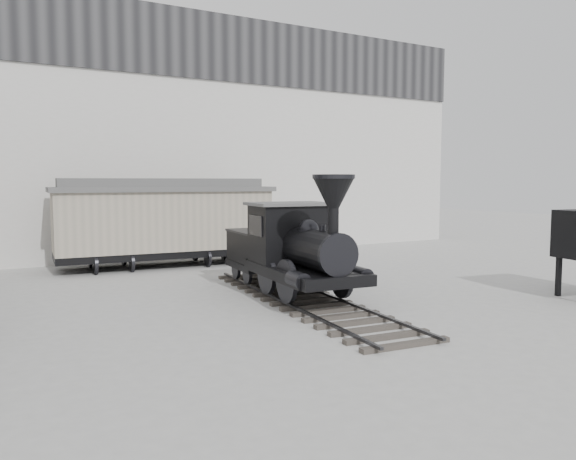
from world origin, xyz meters
TOP-DOWN VIEW (x-y plane):
  - ground at (0.00, 0.00)m, footprint 90.00×90.00m
  - north_wall at (0.00, 14.98)m, footprint 34.00×2.51m
  - locomotive at (1.11, 3.62)m, footprint 3.04×10.06m
  - boxcar at (-0.31, 11.49)m, footprint 8.81×3.35m

SIDE VIEW (x-z plane):
  - ground at x=0.00m, z-range 0.00..0.00m
  - locomotive at x=1.11m, z-range -0.46..3.04m
  - boxcar at x=-0.31m, z-range 0.09..3.62m
  - north_wall at x=0.00m, z-range 0.05..11.05m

